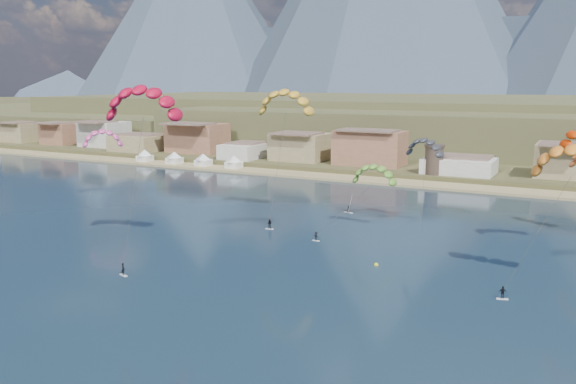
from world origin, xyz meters
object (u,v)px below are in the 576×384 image
at_px(kitesurfer_green, 374,171).
at_px(buoy, 376,265).
at_px(watchtower, 434,159).
at_px(kitesurfer_yellow, 285,99).
at_px(kitesurfer_red, 142,97).
at_px(windsurfer, 349,207).
at_px(kitesurfer_orange, 573,156).

xyz_separation_m(kitesurfer_green, buoy, (8.59, -22.45, -11.24)).
relative_size(watchtower, kitesurfer_green, 0.50).
xyz_separation_m(watchtower, kitesurfer_yellow, (-16.61, -60.66, 18.63)).
distance_m(kitesurfer_red, kitesurfer_green, 45.51).
distance_m(kitesurfer_yellow, kitesurfer_green, 23.98).
height_order(kitesurfer_green, buoy, kitesurfer_green).
distance_m(kitesurfer_red, buoy, 46.72).
bearing_deg(kitesurfer_red, buoy, 13.72).
height_order(watchtower, windsurfer, watchtower).
distance_m(watchtower, kitesurfer_green, 61.84).
height_order(kitesurfer_yellow, windsurfer, kitesurfer_yellow).
relative_size(watchtower, kitesurfer_red, 0.28).
xyz_separation_m(kitesurfer_red, kitesurfer_green, (29.25, 31.68, -14.56)).
relative_size(kitesurfer_green, windsurfer, 4.46).
distance_m(kitesurfer_yellow, windsurfer, 27.92).
bearing_deg(windsurfer, kitesurfer_red, -115.05).
bearing_deg(kitesurfer_yellow, watchtower, 74.69).
xyz_separation_m(kitesurfer_red, windsurfer, (20.01, 42.81, -24.69)).
bearing_deg(buoy, kitesurfer_orange, 5.60).
xyz_separation_m(kitesurfer_yellow, buoy, (28.28, -23.35, -24.89)).
height_order(kitesurfer_orange, buoy, kitesurfer_orange).
height_order(kitesurfer_red, kitesurfer_orange, kitesurfer_red).
bearing_deg(watchtower, kitesurfer_orange, -64.90).
xyz_separation_m(kitesurfer_yellow, windsurfer, (10.45, 10.22, -23.78)).
bearing_deg(kitesurfer_orange, watchtower, 115.10).
distance_m(windsurfer, buoy, 38.03).
distance_m(kitesurfer_green, buoy, 26.53).
height_order(watchtower, kitesurfer_green, kitesurfer_green).
height_order(kitesurfer_green, windsurfer, kitesurfer_green).
relative_size(kitesurfer_green, buoy, 26.81).
relative_size(kitesurfer_red, kitesurfer_green, 1.77).
bearing_deg(kitesurfer_green, kitesurfer_orange, -29.53).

